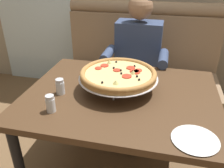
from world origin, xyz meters
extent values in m
cube|color=#937556|center=(0.00, 0.81, 0.23)|extent=(1.55, 0.60, 0.46)
cube|color=#937556|center=(0.00, 1.20, 0.69)|extent=(1.55, 0.18, 0.65)
cylinder|color=#937556|center=(0.00, 1.20, 1.06)|extent=(1.55, 0.14, 0.14)
cube|color=#4C331E|center=(0.00, 0.00, 0.72)|extent=(1.20, 0.94, 0.04)
cylinder|color=black|center=(-0.53, 0.40, 0.35)|extent=(0.06, 0.06, 0.70)
cylinder|color=black|center=(0.53, 0.40, 0.35)|extent=(0.06, 0.06, 0.70)
cube|color=#2D3342|center=(0.01, 0.56, 0.54)|extent=(0.34, 0.40, 0.15)
cylinder|color=#2D3342|center=(-0.09, 0.31, 0.23)|extent=(0.11, 0.11, 0.46)
cylinder|color=#2D3342|center=(0.11, 0.31, 0.23)|extent=(0.11, 0.11, 0.46)
cube|color=#38476B|center=(0.01, 0.78, 0.74)|extent=(0.40, 0.22, 0.56)
cylinder|color=#38476B|center=(-0.22, 0.56, 0.78)|extent=(0.08, 0.28, 0.08)
cylinder|color=#38476B|center=(0.24, 0.56, 0.78)|extent=(0.08, 0.28, 0.08)
sphere|color=#997051|center=(0.01, 0.76, 1.15)|extent=(0.21, 0.21, 0.21)
sphere|color=black|center=(0.01, 0.77, 1.18)|extent=(0.19, 0.19, 0.19)
cylinder|color=silver|center=(-0.03, -0.09, 0.79)|extent=(0.01, 0.01, 0.09)
cylinder|color=silver|center=(-0.14, 0.11, 0.79)|extent=(0.01, 0.01, 0.09)
cylinder|color=silver|center=(0.09, 0.11, 0.79)|extent=(0.01, 0.01, 0.09)
torus|color=silver|center=(-0.03, 0.05, 0.83)|extent=(0.27, 0.27, 0.01)
cylinder|color=silver|center=(-0.03, 0.05, 0.83)|extent=(0.50, 0.50, 0.00)
cylinder|color=#B77F42|center=(-0.03, 0.05, 0.84)|extent=(0.48, 0.48, 0.02)
torus|color=#B77F42|center=(-0.03, 0.05, 0.86)|extent=(0.48, 0.48, 0.03)
cylinder|color=#E5C17A|center=(-0.03, 0.05, 0.86)|extent=(0.42, 0.42, 0.01)
cylinder|color=red|center=(-0.04, 0.08, 0.87)|extent=(0.05, 0.05, 0.01)
cylinder|color=red|center=(0.09, 0.11, 0.87)|extent=(0.04, 0.04, 0.01)
cylinder|color=red|center=(-0.17, 0.08, 0.87)|extent=(0.04, 0.04, 0.01)
cylinder|color=red|center=(0.04, 0.14, 0.87)|extent=(0.06, 0.06, 0.01)
cylinder|color=red|center=(0.08, 0.08, 0.87)|extent=(0.06, 0.06, 0.01)
cylinder|color=red|center=(0.03, 0.01, 0.87)|extent=(0.06, 0.06, 0.01)
cylinder|color=red|center=(0.07, 0.09, 0.87)|extent=(0.06, 0.06, 0.01)
cylinder|color=red|center=(-0.14, 0.14, 0.87)|extent=(0.05, 0.05, 0.01)
sphere|color=black|center=(-0.08, 0.21, 0.87)|extent=(0.01, 0.01, 0.01)
sphere|color=black|center=(-0.07, 0.11, 0.87)|extent=(0.01, 0.01, 0.01)
sphere|color=black|center=(0.09, 0.02, 0.87)|extent=(0.01, 0.01, 0.01)
sphere|color=black|center=(0.06, 0.17, 0.87)|extent=(0.01, 0.01, 0.01)
sphere|color=black|center=(-0.02, 0.08, 0.87)|extent=(0.01, 0.01, 0.01)
sphere|color=black|center=(-0.01, 0.03, 0.87)|extent=(0.01, 0.01, 0.01)
sphere|color=black|center=(-0.09, -0.11, 0.87)|extent=(0.01, 0.01, 0.01)
sphere|color=black|center=(0.11, -0.03, 0.87)|extent=(0.01, 0.01, 0.01)
cone|color=#CCC675|center=(-0.01, -0.10, 0.88)|extent=(0.04, 0.04, 0.02)
cone|color=#CCC675|center=(0.06, 0.06, 0.88)|extent=(0.04, 0.04, 0.02)
cone|color=#CCC675|center=(-0.12, 0.19, 0.88)|extent=(0.04, 0.04, 0.02)
cylinder|color=white|center=(-0.34, -0.28, 0.79)|extent=(0.05, 0.05, 0.08)
cylinder|color=#4C6633|center=(-0.34, -0.28, 0.77)|extent=(0.04, 0.04, 0.05)
cylinder|color=silver|center=(-0.34, -0.28, 0.84)|extent=(0.05, 0.05, 0.02)
cylinder|color=white|center=(-0.37, -0.09, 0.78)|extent=(0.05, 0.05, 0.08)
cylinder|color=silver|center=(-0.37, -0.09, 0.77)|extent=(0.05, 0.05, 0.05)
cylinder|color=silver|center=(-0.37, -0.09, 0.83)|extent=(0.05, 0.05, 0.02)
cylinder|color=white|center=(0.42, -0.35, 0.75)|extent=(0.16, 0.16, 0.01)
cone|color=white|center=(0.42, -0.35, 0.76)|extent=(0.22, 0.22, 0.01)
cylinder|color=black|center=(-1.34, 2.20, 0.22)|extent=(0.02, 0.02, 0.44)
cylinder|color=black|center=(-1.14, 2.04, 0.22)|extent=(0.02, 0.02, 0.44)
cylinder|color=black|center=(-1.18, 2.40, 0.22)|extent=(0.02, 0.02, 0.44)
cylinder|color=black|center=(-0.98, 2.24, 0.22)|extent=(0.02, 0.02, 0.44)
cylinder|color=black|center=(-1.16, 2.22, 0.45)|extent=(0.40, 0.40, 0.02)
cube|color=black|center=(-1.06, 2.35, 0.65)|extent=(0.27, 0.22, 0.42)
camera|label=1|loc=(0.24, -1.28, 1.49)|focal=38.21mm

